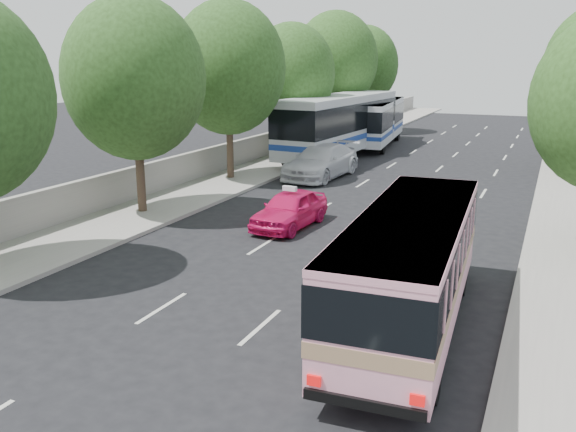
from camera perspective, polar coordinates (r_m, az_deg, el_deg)
The scene contains 14 objects.
ground at distance 17.25m, azimuth -2.63°, elevation -7.20°, with size 120.00×120.00×0.00m, color black.
sidewalk_left at distance 38.26m, azimuth -0.74°, elevation 5.08°, with size 4.00×90.00×0.15m, color #9E998E.
low_wall at distance 38.91m, azimuth -3.17°, elevation 6.45°, with size 0.30×90.00×1.50m, color #9E998E.
tree_left_b at distance 25.58m, azimuth -14.14°, elevation 12.86°, with size 5.70×5.70×8.88m.
tree_left_c at distance 32.38m, azimuth -5.57°, elevation 14.04°, with size 6.00×6.00×9.35m.
tree_left_d at distance 39.52m, azimuth 0.41°, elevation 13.48°, with size 5.52×5.52×8.60m.
tree_left_e at distance 46.93m, azimuth 4.54°, elevation 14.59°, with size 6.30×6.30×9.82m.
tree_left_f at distance 54.60m, azimuth 7.20°, elevation 14.07°, with size 5.88×5.88×9.16m.
pink_bus at distance 14.70m, azimuth 11.45°, elevation -3.92°, with size 2.84×9.23×2.91m.
pink_taxi at distance 23.58m, azimuth 0.16°, elevation 0.66°, with size 1.71×4.24×1.44m, color #DA135A.
white_pickup at distance 33.58m, azimuth 3.14°, elevation 5.13°, with size 2.49×6.12×1.78m, color silver.
tour_coach_front at distance 40.11m, azimuth 4.88°, elevation 8.89°, with size 3.93×13.76×4.06m.
tour_coach_rear at distance 46.15m, azimuth 8.39°, elevation 8.98°, with size 3.60×11.31×3.33m.
taxi_roof_sign at distance 23.40m, azimuth 0.17°, elevation 2.59°, with size 0.55×0.18×0.18m, color silver.
Camera 1 is at (7.18, -14.32, 6.40)m, focal length 38.00 mm.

